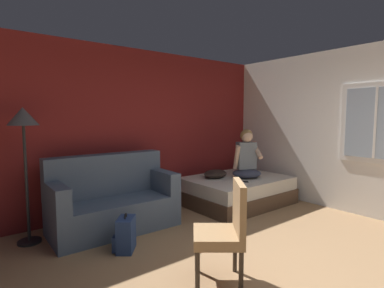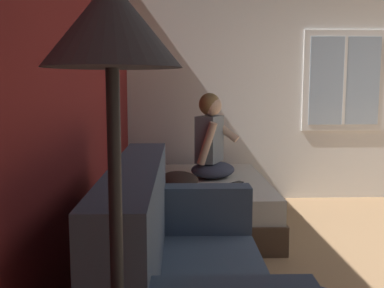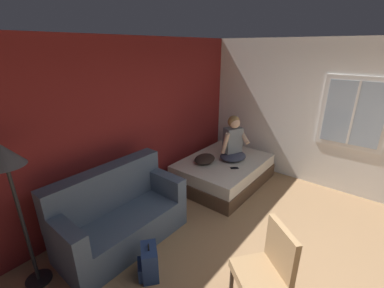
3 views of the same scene
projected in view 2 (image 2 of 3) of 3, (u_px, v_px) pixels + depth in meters
name	position (u px, v px, depth m)	size (l,w,h in m)	color
wall_back_accent	(72.00, 98.00, 2.88)	(10.26, 0.16, 2.70)	maroon
wall_side_with_window	(372.00, 92.00, 5.69)	(0.19, 7.58, 2.70)	silver
bed	(201.00, 203.00, 4.60)	(1.83, 1.36, 0.48)	#4C3828
couch	(180.00, 288.00, 2.32)	(1.71, 0.84, 1.04)	#47566B
person_seated	(211.00, 143.00, 4.65)	(0.66, 0.62, 0.88)	#383D51
throw_pillow	(179.00, 180.00, 4.23)	(0.48, 0.36, 0.14)	#2D231E
cell_phone	(237.00, 183.00, 4.40)	(0.07, 0.14, 0.01)	black
floor_lamp	(113.00, 88.00, 1.15)	(0.36, 0.36, 1.70)	black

